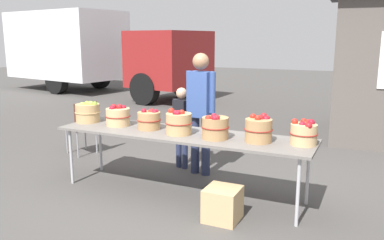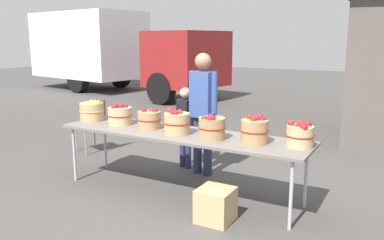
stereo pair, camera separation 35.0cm
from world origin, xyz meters
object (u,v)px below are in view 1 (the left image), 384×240
apple_basket_green_0 (88,112)px  produce_crate (223,204)px  apple_basket_red_4 (259,129)px  apple_basket_red_2 (178,123)px  vendor_adult (201,104)px  box_truck (87,49)px  folding_chair (83,124)px  apple_basket_red_0 (118,116)px  market_table (181,136)px  apple_basket_red_3 (215,127)px  apple_basket_red_1 (149,120)px  child_customer (182,121)px  apple_basket_red_5 (304,133)px

apple_basket_green_0 → produce_crate: size_ratio=0.97×
apple_basket_green_0 → apple_basket_red_4: bearing=-1.3°
apple_basket_red_2 → vendor_adult: bearing=95.1°
box_truck → folding_chair: bearing=-41.3°
apple_basket_red_0 → apple_basket_red_4: 1.85m
market_table → apple_basket_red_3: size_ratio=9.88×
apple_basket_red_1 → produce_crate: bearing=-23.4°
folding_chair → apple_basket_red_2: bearing=87.5°
market_table → child_customer: size_ratio=2.65×
market_table → apple_basket_red_4: (0.94, -0.01, 0.17)m
apple_basket_red_0 → box_truck: size_ratio=0.04×
child_customer → box_truck: (-6.65, 6.09, 0.80)m
apple_basket_red_3 → folding_chair: 2.80m
apple_basket_green_0 → apple_basket_red_3: size_ratio=1.07×
apple_basket_red_1 → apple_basket_red_3: apple_basket_red_3 is taller
apple_basket_red_3 → produce_crate: (0.25, -0.40, -0.71)m
market_table → box_truck: (-7.07, 6.96, 0.77)m
market_table → apple_basket_red_5: bearing=2.8°
box_truck → folding_chair: box_truck is taller
vendor_adult → apple_basket_green_0: bearing=34.0°
child_customer → produce_crate: 1.84m
market_table → folding_chair: 2.32m
box_truck → apple_basket_red_5: bearing=-29.0°
apple_basket_red_4 → vendor_adult: 1.26m
market_table → apple_basket_red_0: (-0.91, 0.03, 0.16)m
market_table → apple_basket_red_0: size_ratio=9.64×
vendor_adult → apple_basket_red_3: bearing=129.7°
apple_basket_red_3 → apple_basket_red_5: size_ratio=1.07×
apple_basket_red_2 → folding_chair: 2.36m
apple_basket_red_2 → box_truck: (-7.07, 7.02, 0.60)m
child_customer → folding_chair: child_customer is taller
apple_basket_red_5 → apple_basket_green_0: bearing=-179.5°
apple_basket_red_1 → vendor_adult: (0.37, 0.72, 0.11)m
child_customer → produce_crate: bearing=145.9°
market_table → box_truck: box_truck is taller
apple_basket_red_0 → folding_chair: bearing=147.8°
apple_basket_red_0 → vendor_adult: bearing=40.4°
apple_basket_red_1 → apple_basket_red_4: 1.38m
apple_basket_red_2 → produce_crate: bearing=-30.1°
apple_basket_red_0 → apple_basket_red_2: size_ratio=1.01×
market_table → produce_crate: bearing=-34.0°
apple_basket_red_5 → child_customer: size_ratio=0.25×
folding_chair → apple_basket_red_5: bearing=97.8°
apple_basket_red_0 → apple_basket_red_1: 0.47m
apple_basket_red_0 → box_truck: bearing=131.6°
apple_basket_red_5 → folding_chair: size_ratio=0.34×
box_truck → produce_crate: 10.85m
vendor_adult → produce_crate: bearing=129.4°
apple_basket_red_0 → produce_crate: 1.84m
apple_basket_red_4 → apple_basket_red_5: bearing=9.7°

